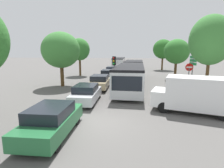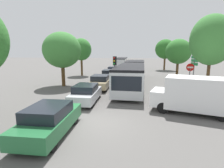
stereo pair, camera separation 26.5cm
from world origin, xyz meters
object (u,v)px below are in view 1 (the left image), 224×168
object	(u,v)px
tree_right_far	(163,50)
traffic_light	(114,65)
queued_car_graphite	(108,75)
tree_left_far	(80,50)
queued_car_tan	(100,82)
white_van	(196,94)
queued_car_green	(52,120)
articulated_bus	(132,72)
tree_left_mid	(61,50)
city_bus_rear	(119,62)
queued_car_blue	(112,71)
queued_car_silver	(86,94)
tree_right_near	(209,42)
direction_sign_post	(193,64)
no_entry_sign	(189,74)
tree_right_mid	(177,52)

from	to	relation	value
tree_right_far	traffic_light	bearing A→B (deg)	-111.34
queued_car_graphite	tree_left_far	bearing A→B (deg)	48.51
queued_car_tan	white_van	size ratio (longest dim) A/B	0.79
queued_car_green	articulated_bus	bearing A→B (deg)	-15.60
tree_left_mid	city_bus_rear	bearing A→B (deg)	79.99
queued_car_blue	queued_car_silver	bearing A→B (deg)	178.39
traffic_light	tree_right_far	bearing A→B (deg)	173.41
tree_left_mid	tree_right_near	world-z (taller)	tree_right_near
queued_car_tan	direction_sign_post	world-z (taller)	direction_sign_post
no_entry_sign	tree_right_near	size ratio (longest dim) A/B	0.42
queued_car_blue	tree_left_mid	bearing A→B (deg)	153.21
city_bus_rear	direction_sign_post	bearing A→B (deg)	-158.20
queued_car_blue	white_van	bearing A→B (deg)	-157.42
queued_car_green	tree_right_mid	xyz separation A→B (m)	(9.65, 18.22, 3.06)
articulated_bus	tree_left_far	size ratio (longest dim) A/B	2.88
queued_car_silver	city_bus_rear	bearing A→B (deg)	-1.14
tree_right_near	tree_right_far	distance (m)	23.26
articulated_bus	direction_sign_post	distance (m)	6.69
queued_car_silver	tree_right_near	distance (m)	10.55
traffic_light	tree_right_near	bearing A→B (deg)	85.23
direction_sign_post	tree_right_mid	size ratio (longest dim) A/B	0.64
traffic_light	tree_right_far	size ratio (longest dim) A/B	0.53
no_entry_sign	direction_sign_post	bearing A→B (deg)	156.55
city_bus_rear	queued_car_green	distance (m)	36.19
queued_car_tan	white_van	bearing A→B (deg)	-132.17
articulated_bus	tree_right_mid	distance (m)	7.84
articulated_bus	queued_car_green	distance (m)	14.34
queued_car_silver	tree_right_near	size ratio (longest dim) A/B	0.61
white_van	tree_left_far	world-z (taller)	tree_left_far
tree_left_mid	queued_car_graphite	bearing A→B (deg)	44.04
queued_car_green	white_van	world-z (taller)	white_van
queued_car_tan	direction_sign_post	bearing A→B (deg)	-82.84
queued_car_green	tree_left_far	distance (m)	21.27
white_van	tree_left_far	bearing A→B (deg)	-36.30
traffic_light	tree_right_mid	world-z (taller)	tree_right_mid
city_bus_rear	tree_right_near	xyz separation A→B (m)	(9.55, -28.37, 3.26)
queued_car_blue	tree_left_far	world-z (taller)	tree_left_far
queued_car_tan	no_entry_sign	xyz separation A→B (m)	(8.56, -1.07, 1.14)
queued_car_green	queued_car_blue	distance (m)	20.93
queued_car_silver	articulated_bus	bearing A→B (deg)	-23.13
city_bus_rear	tree_right_near	world-z (taller)	tree_right_near
city_bus_rear	queued_car_silver	xyz separation A→B (m)	(0.06, -30.76, -0.68)
queued_car_green	white_van	size ratio (longest dim) A/B	0.79
queued_car_silver	tree_right_mid	distance (m)	16.23
white_van	no_entry_sign	distance (m)	5.56
tree_right_near	tree_left_mid	bearing A→B (deg)	165.30
queued_car_silver	tree_right_far	bearing A→B (deg)	-21.69
no_entry_sign	tree_left_mid	bearing A→B (deg)	-98.63
traffic_light	tree_left_mid	distance (m)	6.24
tree_left_far	tree_right_far	world-z (taller)	tree_right_far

